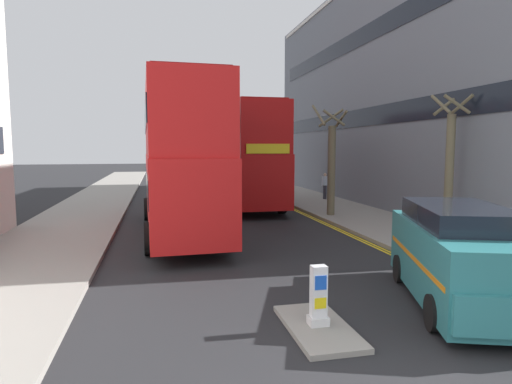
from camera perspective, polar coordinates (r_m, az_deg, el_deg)
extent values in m
cube|color=gray|center=(21.92, 12.53, -2.84)|extent=(4.00, 80.00, 0.14)
cube|color=gray|center=(20.19, -23.18, -3.92)|extent=(4.00, 80.00, 0.14)
cube|color=yellow|center=(19.28, 9.41, -4.16)|extent=(0.10, 56.00, 0.01)
cube|color=yellow|center=(19.23, 8.96, -4.18)|extent=(0.10, 56.00, 0.01)
cube|color=gray|center=(8.38, 8.19, -17.28)|extent=(1.10, 2.20, 0.10)
cube|color=silver|center=(8.33, 8.20, -16.46)|extent=(0.36, 0.28, 0.16)
cube|color=white|center=(8.14, 8.26, -12.84)|extent=(0.28, 0.20, 0.95)
cube|color=blue|center=(7.99, 8.56, -11.78)|extent=(0.22, 0.01, 0.26)
cube|color=yellow|center=(8.11, 8.52, -14.34)|extent=(0.22, 0.01, 0.20)
cube|color=red|center=(17.07, -9.97, 0.42)|extent=(2.84, 10.87, 2.60)
cube|color=red|center=(17.02, -10.12, 9.00)|extent=(2.79, 10.66, 2.50)
cube|color=black|center=(17.04, -9.99, 1.43)|extent=(2.86, 10.44, 0.84)
cube|color=black|center=(17.03, -10.13, 9.33)|extent=(2.84, 10.23, 0.80)
cube|color=yellow|center=(22.36, -11.16, 5.65)|extent=(2.00, 0.12, 0.44)
cube|color=maroon|center=(17.14, -10.20, 13.34)|extent=(2.56, 9.79, 0.10)
cylinder|color=black|center=(20.48, -14.16, -2.21)|extent=(0.33, 1.05, 1.04)
cylinder|color=black|center=(20.65, -7.20, -2.01)|extent=(0.33, 1.05, 1.04)
cylinder|color=black|center=(13.88, -13.93, -6.01)|extent=(0.33, 1.05, 1.04)
cylinder|color=black|center=(14.12, -3.69, -5.65)|extent=(0.33, 1.05, 1.04)
cube|color=#B20F0F|center=(24.78, -1.46, 2.18)|extent=(2.53, 10.81, 2.60)
cube|color=#B20F0F|center=(24.74, -1.48, 8.09)|extent=(2.48, 10.59, 2.50)
cube|color=black|center=(24.76, -1.46, 2.88)|extent=(2.56, 10.37, 0.84)
cube|color=black|center=(24.75, -1.48, 8.32)|extent=(2.55, 10.16, 0.80)
cube|color=yellow|center=(19.47, 1.60, 5.74)|extent=(2.00, 0.07, 0.44)
cube|color=maroon|center=(24.83, -1.48, 11.09)|extent=(2.28, 9.73, 0.10)
cylinder|color=black|center=(21.94, 3.44, -1.51)|extent=(0.30, 1.04, 1.04)
cylinder|color=black|center=(21.39, -3.01, -1.70)|extent=(0.30, 1.04, 1.04)
cylinder|color=black|center=(28.40, -0.28, 0.18)|extent=(0.30, 1.04, 1.04)
cylinder|color=black|center=(27.97, -5.29, 0.07)|extent=(0.30, 1.04, 1.04)
cube|color=teal|center=(10.20, 25.29, -8.30)|extent=(3.35, 5.06, 1.50)
cube|color=black|center=(10.19, 25.22, -3.72)|extent=(2.63, 3.45, 0.76)
cube|color=teal|center=(8.59, 29.30, -12.95)|extent=(2.09, 1.71, 0.67)
cube|color=orange|center=(10.19, 25.30, -8.02)|extent=(3.24, 4.72, 0.10)
cylinder|color=black|center=(8.78, 22.47, -14.55)|extent=(0.43, 0.71, 0.68)
cylinder|color=black|center=(11.98, 27.06, -9.28)|extent=(0.43, 0.71, 0.68)
cylinder|color=black|center=(11.48, 18.47, -9.58)|extent=(0.43, 0.71, 0.68)
cylinder|color=#2D2D38|center=(27.33, 9.07, -0.02)|extent=(0.22, 0.22, 0.85)
cube|color=silver|center=(27.27, 9.10, 1.45)|extent=(0.34, 0.22, 0.56)
sphere|color=beige|center=(27.24, 9.11, 2.27)|extent=(0.20, 0.20, 0.20)
cylinder|color=#6B6047|center=(17.48, 24.14, 2.11)|extent=(0.31, 0.31, 4.41)
cylinder|color=#6B6047|center=(17.90, 25.44, 10.29)|extent=(0.39, 1.01, 0.76)
cylinder|color=#6B6047|center=(17.84, 23.58, 10.27)|extent=(0.92, 0.17, 0.69)
cylinder|color=#6B6047|center=(17.20, 23.23, 10.62)|extent=(0.18, 1.05, 0.78)
cylinder|color=#6B6047|center=(17.09, 25.02, 10.48)|extent=(0.95, 0.40, 0.72)
cylinder|color=#6B6047|center=(20.81, 9.93, 2.79)|extent=(0.36, 0.36, 4.22)
cylinder|color=#6B6047|center=(21.06, 11.19, 9.45)|extent=(0.23, 1.01, 0.75)
cylinder|color=#6B6047|center=(21.41, 9.88, 9.61)|extent=(1.19, 0.46, 0.90)
cylinder|color=#6B6047|center=(20.55, 8.27, 10.03)|extent=(0.19, 1.45, 1.06)
cylinder|color=#6B6047|center=(20.34, 10.26, 9.63)|extent=(1.04, 0.37, 0.78)
cube|color=slate|center=(29.39, 21.52, 11.89)|extent=(10.00, 28.00, 13.24)
cube|color=black|center=(27.44, 12.57, 18.79)|extent=(0.04, 24.64, 1.00)
cube|color=black|center=(26.79, 12.35, 9.37)|extent=(0.04, 24.64, 1.00)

